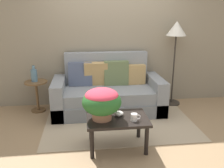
{
  "coord_description": "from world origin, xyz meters",
  "views": [
    {
      "loc": [
        -0.57,
        -3.65,
        1.83
      ],
      "look_at": [
        -0.14,
        -0.06,
        0.73
      ],
      "focal_mm": 38.82,
      "sensor_mm": 36.0,
      "label": 1
    }
  ],
  "objects_px": {
    "side_table": "(37,91)",
    "potted_plant": "(102,101)",
    "coffee_mug": "(134,117)",
    "snack_bowl": "(119,113)",
    "couch": "(108,93)",
    "coffee_table": "(117,122)",
    "floor_lamp": "(176,36)",
    "table_vase": "(34,75)"
  },
  "relations": [
    {
      "from": "couch",
      "to": "floor_lamp",
      "type": "height_order",
      "value": "floor_lamp"
    },
    {
      "from": "couch",
      "to": "table_vase",
      "type": "height_order",
      "value": "couch"
    },
    {
      "from": "floor_lamp",
      "to": "snack_bowl",
      "type": "height_order",
      "value": "floor_lamp"
    },
    {
      "from": "table_vase",
      "to": "side_table",
      "type": "bearing_deg",
      "value": 9.4
    },
    {
      "from": "floor_lamp",
      "to": "snack_bowl",
      "type": "relative_size",
      "value": 12.83
    },
    {
      "from": "floor_lamp",
      "to": "potted_plant",
      "type": "distance_m",
      "value": 2.28
    },
    {
      "from": "floor_lamp",
      "to": "table_vase",
      "type": "xyz_separation_m",
      "value": [
        -2.67,
        -0.08,
        -0.66
      ]
    },
    {
      "from": "couch",
      "to": "table_vase",
      "type": "bearing_deg",
      "value": 175.11
    },
    {
      "from": "couch",
      "to": "coffee_mug",
      "type": "distance_m",
      "value": 1.47
    },
    {
      "from": "couch",
      "to": "snack_bowl",
      "type": "relative_size",
      "value": 15.67
    },
    {
      "from": "floor_lamp",
      "to": "snack_bowl",
      "type": "bearing_deg",
      "value": -131.7
    },
    {
      "from": "coffee_table",
      "to": "side_table",
      "type": "relative_size",
      "value": 1.42
    },
    {
      "from": "coffee_table",
      "to": "snack_bowl",
      "type": "distance_m",
      "value": 0.12
    },
    {
      "from": "coffee_table",
      "to": "snack_bowl",
      "type": "xyz_separation_m",
      "value": [
        0.03,
        0.06,
        0.1
      ]
    },
    {
      "from": "coffee_table",
      "to": "coffee_mug",
      "type": "xyz_separation_m",
      "value": [
        0.21,
        -0.12,
        0.12
      ]
    },
    {
      "from": "coffee_table",
      "to": "floor_lamp",
      "type": "height_order",
      "value": "floor_lamp"
    },
    {
      "from": "side_table",
      "to": "potted_plant",
      "type": "xyz_separation_m",
      "value": [
        1.11,
        -1.46,
        0.3
      ]
    },
    {
      "from": "side_table",
      "to": "snack_bowl",
      "type": "bearing_deg",
      "value": -45.91
    },
    {
      "from": "coffee_table",
      "to": "floor_lamp",
      "type": "distance_m",
      "value": 2.26
    },
    {
      "from": "potted_plant",
      "to": "coffee_mug",
      "type": "bearing_deg",
      "value": -14.15
    },
    {
      "from": "floor_lamp",
      "to": "couch",
      "type": "bearing_deg",
      "value": -171.65
    },
    {
      "from": "coffee_mug",
      "to": "couch",
      "type": "bearing_deg",
      "value": 97.88
    },
    {
      "from": "floor_lamp",
      "to": "snack_bowl",
      "type": "xyz_separation_m",
      "value": [
        -1.31,
        -1.47,
        -0.89
      ]
    },
    {
      "from": "coffee_mug",
      "to": "snack_bowl",
      "type": "distance_m",
      "value": 0.25
    },
    {
      "from": "potted_plant",
      "to": "table_vase",
      "type": "bearing_deg",
      "value": 127.65
    },
    {
      "from": "potted_plant",
      "to": "coffee_table",
      "type": "bearing_deg",
      "value": 3.63
    },
    {
      "from": "snack_bowl",
      "to": "side_table",
      "type": "bearing_deg",
      "value": 134.09
    },
    {
      "from": "couch",
      "to": "floor_lamp",
      "type": "xyz_separation_m",
      "value": [
        1.33,
        0.2,
        1.02
      ]
    },
    {
      "from": "couch",
      "to": "potted_plant",
      "type": "relative_size",
      "value": 3.89
    },
    {
      "from": "coffee_table",
      "to": "potted_plant",
      "type": "relative_size",
      "value": 1.6
    },
    {
      "from": "table_vase",
      "to": "coffee_mug",
      "type": "bearing_deg",
      "value": -45.4
    },
    {
      "from": "couch",
      "to": "coffee_table",
      "type": "bearing_deg",
      "value": -90.33
    },
    {
      "from": "coffee_table",
      "to": "coffee_mug",
      "type": "bearing_deg",
      "value": -29.62
    },
    {
      "from": "couch",
      "to": "coffee_table",
      "type": "xyz_separation_m",
      "value": [
        -0.01,
        -1.33,
        0.03
      ]
    },
    {
      "from": "side_table",
      "to": "coffee_mug",
      "type": "distance_m",
      "value": 2.19
    },
    {
      "from": "floor_lamp",
      "to": "potted_plant",
      "type": "bearing_deg",
      "value": -135.12
    },
    {
      "from": "couch",
      "to": "potted_plant",
      "type": "distance_m",
      "value": 1.41
    },
    {
      "from": "table_vase",
      "to": "potted_plant",
      "type": "bearing_deg",
      "value": -52.35
    },
    {
      "from": "side_table",
      "to": "snack_bowl",
      "type": "distance_m",
      "value": 1.94
    },
    {
      "from": "coffee_table",
      "to": "coffee_mug",
      "type": "distance_m",
      "value": 0.27
    },
    {
      "from": "potted_plant",
      "to": "couch",
      "type": "bearing_deg",
      "value": 80.85
    },
    {
      "from": "floor_lamp",
      "to": "table_vase",
      "type": "height_order",
      "value": "floor_lamp"
    }
  ]
}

